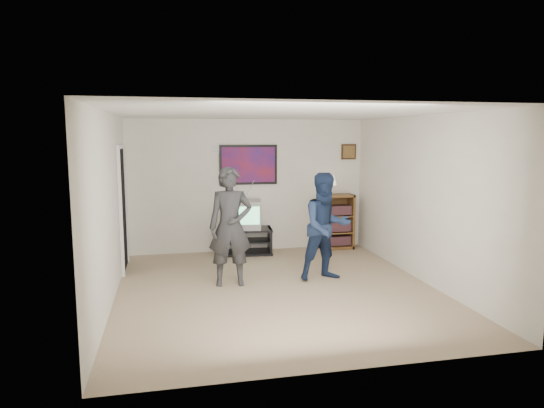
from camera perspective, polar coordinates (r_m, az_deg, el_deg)
name	(u,v)px	position (r m, az deg, el deg)	size (l,w,h in m)	color
room_shell	(272,200)	(7.12, 0.02, 0.43)	(4.51, 5.00, 2.51)	#947F5E
media_stand	(246,241)	(9.11, -3.10, -4.36)	(1.01, 0.62, 0.48)	black
crt_television	(244,214)	(9.01, -3.34, -1.23)	(0.62, 0.53, 0.53)	#979792
bookshelf	(336,222)	(9.54, 7.55, -2.07)	(0.65, 0.37, 1.06)	brown
table_lamp	(330,185)	(9.39, 6.87, 2.21)	(0.23, 0.23, 0.37)	beige
person_tall	(230,227)	(7.12, -4.92, -2.67)	(0.64, 0.42, 1.75)	#2C2C2E
person_short	(326,227)	(7.41, 6.38, -2.67)	(0.80, 0.62, 1.65)	#1A294A
controller_left	(231,207)	(7.26, -4.90, -0.39)	(0.04, 0.13, 0.04)	white
controller_right	(321,211)	(7.60, 5.73, -0.86)	(0.03, 0.12, 0.03)	white
poster	(248,165)	(9.17, -2.79, 4.63)	(1.10, 0.03, 0.75)	black
air_vent	(219,149)	(9.09, -6.25, 6.46)	(0.28, 0.02, 0.14)	white
small_picture	(349,152)	(9.69, 9.01, 6.09)	(0.30, 0.03, 0.30)	black
doorway	(122,209)	(8.28, -17.19, -0.61)	(0.03, 0.85, 2.00)	black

